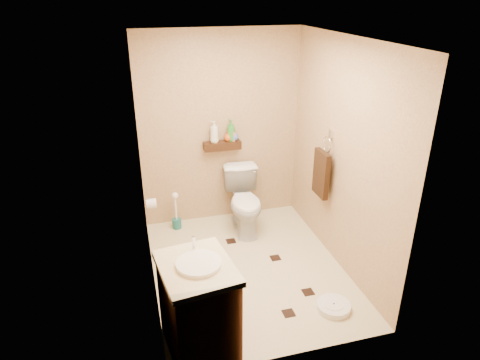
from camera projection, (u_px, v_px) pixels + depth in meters
name	position (u px, v px, depth m)	size (l,w,h in m)	color
ground	(248.00, 268.00, 4.66)	(2.50, 2.50, 0.00)	beige
wall_back	(220.00, 130.00, 5.27)	(2.00, 0.04, 2.40)	tan
wall_front	(297.00, 231.00, 3.07)	(2.00, 0.04, 2.40)	tan
wall_left	(145.00, 178.00, 3.93)	(0.04, 2.50, 2.40)	tan
wall_right	(342.00, 157.00, 4.41)	(0.04, 2.50, 2.40)	tan
ceiling	(250.00, 38.00, 3.68)	(2.00, 2.50, 0.02)	white
wall_shelf	(222.00, 145.00, 5.27)	(0.46, 0.14, 0.10)	#331E0E
floor_accents	(250.00, 272.00, 4.59)	(1.19, 1.47, 0.01)	black
toilet	(245.00, 201.00, 5.28)	(0.43, 0.75, 0.77)	white
vanity	(198.00, 306.00, 3.48)	(0.64, 0.75, 0.96)	brown
bathroom_scale	(334.00, 306.00, 4.06)	(0.33, 0.33, 0.06)	white
toilet_brush	(176.00, 216.00, 5.38)	(0.11, 0.11, 0.50)	#186260
towel_ring	(322.00, 172.00, 4.71)	(0.12, 0.30, 0.76)	silver
toilet_paper	(151.00, 204.00, 4.76)	(0.12, 0.11, 0.12)	white
bottle_a	(214.00, 132.00, 5.17)	(0.10, 0.10, 0.27)	silver
bottle_b	(215.00, 136.00, 5.20)	(0.07, 0.07, 0.16)	yellow
bottle_c	(228.00, 136.00, 5.24)	(0.10, 0.10, 0.13)	#B94D15
bottle_d	(231.00, 130.00, 5.23)	(0.10, 0.10, 0.27)	#2D882E
bottle_e	(232.00, 134.00, 5.25)	(0.08, 0.08, 0.18)	#CD6D44
bottle_f	(234.00, 135.00, 5.26)	(0.11, 0.11, 0.14)	#4C61BE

